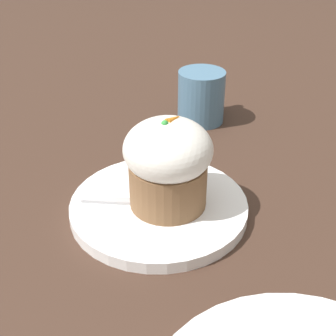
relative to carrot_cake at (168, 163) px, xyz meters
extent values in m
plane|color=#3D281E|center=(-0.01, 0.01, -0.07)|extent=(4.00, 4.00, 0.00)
cylinder|color=white|center=(-0.01, 0.01, -0.06)|extent=(0.21, 0.21, 0.01)
cylinder|color=brown|center=(0.00, 0.00, -0.03)|extent=(0.09, 0.09, 0.05)
ellipsoid|color=white|center=(0.00, 0.00, 0.02)|extent=(0.10, 0.10, 0.07)
cone|color=orange|center=(0.01, 0.00, 0.05)|extent=(0.02, 0.01, 0.01)
sphere|color=green|center=(0.00, 0.00, 0.05)|extent=(0.01, 0.01, 0.01)
cube|color=#B7B7BC|center=(-0.04, 0.05, -0.05)|extent=(0.06, 0.08, 0.00)
ellipsoid|color=#B7B7BC|center=(0.00, 0.00, -0.05)|extent=(0.05, 0.05, 0.01)
cylinder|color=teal|center=(0.23, 0.12, -0.03)|extent=(0.07, 0.07, 0.08)
torus|color=teal|center=(0.27, 0.12, -0.03)|extent=(0.05, 0.01, 0.05)
camera|label=1|loc=(-0.34, -0.28, 0.27)|focal=50.00mm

